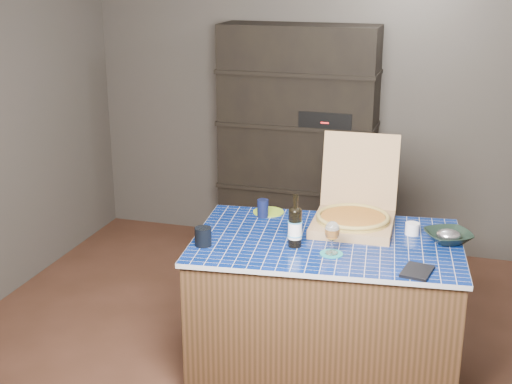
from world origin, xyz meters
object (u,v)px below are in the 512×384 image
(kitchen_island, at_px, (325,305))
(pizza_box, at_px, (354,216))
(dvd_case, at_px, (417,271))
(bowl, at_px, (448,237))
(mead_bottle, at_px, (295,226))
(wine_glass, at_px, (332,232))

(kitchen_island, height_order, pizza_box, pizza_box)
(dvd_case, relative_size, bowl, 0.77)
(mead_bottle, distance_m, wine_glass, 0.22)
(pizza_box, height_order, mead_bottle, pizza_box)
(pizza_box, bearing_deg, bowl, -10.60)
(pizza_box, xyz_separation_m, mead_bottle, (-0.25, -0.37, 0.04))
(wine_glass, relative_size, bowl, 0.73)
(pizza_box, relative_size, mead_bottle, 1.93)
(mead_bottle, height_order, bowl, mead_bottle)
(wine_glass, bearing_deg, mead_bottle, 165.53)
(pizza_box, xyz_separation_m, dvd_case, (0.40, -0.54, -0.06))
(pizza_box, xyz_separation_m, wine_glass, (-0.04, -0.43, 0.06))
(kitchen_island, height_order, wine_glass, wine_glass)
(wine_glass, bearing_deg, kitchen_island, 107.56)
(kitchen_island, distance_m, wine_glass, 0.56)
(kitchen_island, height_order, bowl, bowl)
(wine_glass, xyz_separation_m, dvd_case, (0.45, -0.11, -0.12))
(pizza_box, distance_m, bowl, 0.54)
(dvd_case, bearing_deg, pizza_box, 136.90)
(wine_glass, bearing_deg, bowl, 31.26)
(bowl, bearing_deg, dvd_case, -105.77)
(kitchen_island, height_order, mead_bottle, mead_bottle)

